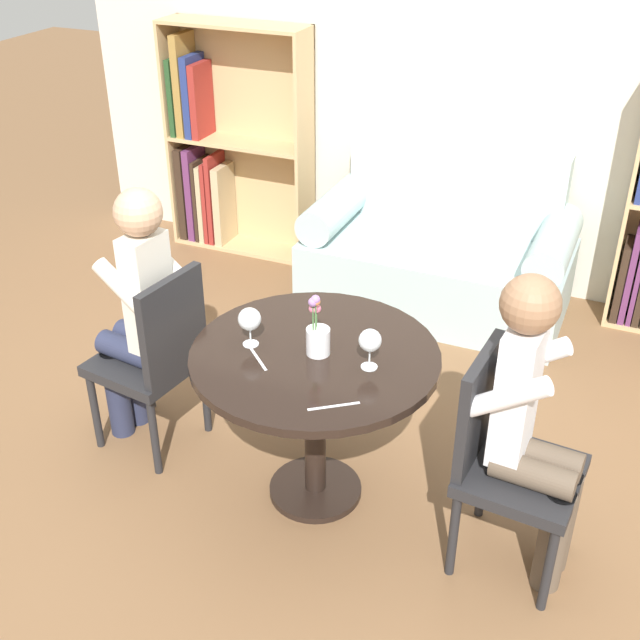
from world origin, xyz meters
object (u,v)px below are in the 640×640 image
at_px(wine_glass_left, 250,320).
at_px(flower_vase, 318,334).
at_px(couch, 439,256).
at_px(person_right, 534,427).
at_px(wine_glass_right, 370,342).
at_px(person_left, 138,314).
at_px(chair_right, 504,455).
at_px(bookshelf_left, 222,149).
at_px(chair_left, 157,354).

distance_m(wine_glass_left, flower_vase, 0.27).
relative_size(couch, person_right, 1.23).
relative_size(wine_glass_left, wine_glass_right, 0.99).
bearing_deg(flower_vase, person_left, 176.96).
distance_m(couch, chair_right, 2.05).
xyz_separation_m(bookshelf_left, person_right, (2.47, -2.17, -0.01)).
height_order(chair_left, person_right, person_right).
bearing_deg(person_right, person_left, 91.27).
xyz_separation_m(wine_glass_left, wine_glass_right, (0.49, 0.03, 0.00)).
xyz_separation_m(couch, flower_vase, (0.01, -1.84, 0.50)).
distance_m(bookshelf_left, person_left, 2.20).
distance_m(chair_left, wine_glass_right, 1.06).
relative_size(person_right, wine_glass_right, 7.56).
bearing_deg(wine_glass_left, chair_right, 0.49).
height_order(person_right, wine_glass_right, person_right).
bearing_deg(chair_right, person_right, -93.06).
bearing_deg(chair_right, flower_vase, 91.51).
bearing_deg(wine_glass_right, couch, 97.07).
bearing_deg(chair_right, couch, 26.94).
bearing_deg(flower_vase, chair_right, -3.04).
bearing_deg(person_left, bookshelf_left, -152.12).
relative_size(couch, person_left, 1.21).
xyz_separation_m(person_left, wine_glass_right, (1.09, -0.06, 0.17)).
height_order(person_left, flower_vase, person_left).
bearing_deg(person_right, couch, 29.06).
distance_m(chair_left, flower_vase, 0.85).
bearing_deg(wine_glass_left, flower_vase, 10.44).
height_order(bookshelf_left, wine_glass_right, bookshelf_left).
relative_size(chair_left, person_right, 0.73).
relative_size(bookshelf_left, chair_right, 1.67).
distance_m(couch, wine_glass_right, 1.94).
relative_size(chair_left, flower_vase, 3.45).
bearing_deg(wine_glass_left, couch, 82.26).
height_order(couch, chair_right, couch).
xyz_separation_m(wine_glass_left, flower_vase, (0.27, 0.05, -0.02)).
distance_m(chair_right, flower_vase, 0.83).
bearing_deg(chair_right, bookshelf_left, 52.47).
bearing_deg(flower_vase, wine_glass_left, -169.56).
height_order(person_left, wine_glass_right, person_left).
xyz_separation_m(chair_left, wine_glass_right, (1.01, -0.04, 0.34)).
bearing_deg(chair_left, person_left, -95.40).
xyz_separation_m(bookshelf_left, person_left, (0.75, -2.07, -0.01)).
height_order(chair_right, person_right, person_right).
height_order(bookshelf_left, wine_glass_left, bookshelf_left).
distance_m(chair_right, person_right, 0.19).
bearing_deg(bookshelf_left, chair_left, -68.26).
bearing_deg(person_left, wine_glass_right, 94.81).
height_order(bookshelf_left, person_left, bookshelf_left).
relative_size(wine_glass_right, flower_vase, 0.63).
xyz_separation_m(chair_left, wine_glass_left, (0.52, -0.08, 0.34)).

